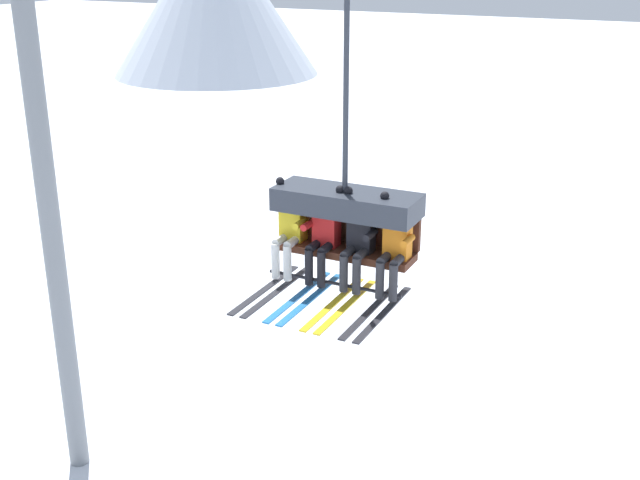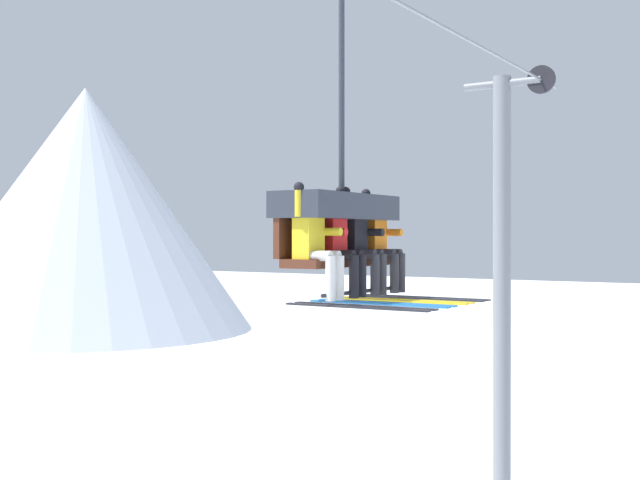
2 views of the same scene
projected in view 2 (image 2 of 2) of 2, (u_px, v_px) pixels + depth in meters
The scene contains 7 objects.
mountain_peak_central at pixel (85, 209), 51.20m from camera, with size 21.27×21.27×15.52m.
lift_tower_far at pixel (503, 291), 16.26m from camera, with size 0.36×1.88×9.33m.
chairlift_chair at pixel (336, 215), 9.43m from camera, with size 1.89×0.74×3.82m.
skier_yellow at pixel (318, 242), 8.70m from camera, with size 0.48×1.70×1.34m.
skier_red at pixel (341, 242), 9.12m from camera, with size 0.48×1.70×1.34m.
skier_black at pixel (362, 242), 9.52m from camera, with size 0.48×1.70×1.34m.
skier_orange at pixel (382, 242), 9.94m from camera, with size 0.48×1.70×1.34m.
Camera 2 is at (-8.65, -5.65, 5.93)m, focal length 45.00 mm.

